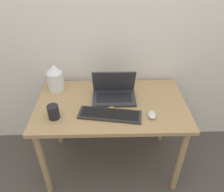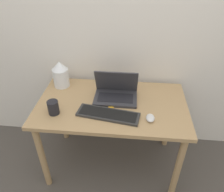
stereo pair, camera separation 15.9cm
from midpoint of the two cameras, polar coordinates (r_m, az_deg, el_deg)
The scene contains 8 objects.
wall_back at distance 1.81m, azimuth 3.96°, elevation 20.06°, with size 6.00×0.05×2.50m.
desk at distance 1.75m, azimuth 2.58°, elevation -4.39°, with size 1.16×0.67×0.70m.
laptop at distance 1.72m, azimuth 3.65°, elevation 0.92°, with size 0.33×0.23×0.23m.
keyboard at distance 1.57m, azimuth 1.88°, elevation -4.93°, with size 0.46×0.21×0.02m.
mouse at distance 1.56m, azimuth 12.88°, elevation -5.73°, with size 0.06×0.09×0.03m.
vase at distance 1.87m, azimuth -10.94°, elevation 5.49°, with size 0.13×0.13×0.23m.
mp3_player at distance 1.65m, azimuth 2.46°, elevation -2.82°, with size 0.04×0.06×0.01m.
mug at distance 1.59m, azimuth -12.37°, elevation -3.05°, with size 0.08×0.08×0.10m.
Camera 2 is at (0.13, -1.01, 1.72)m, focal length 35.00 mm.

